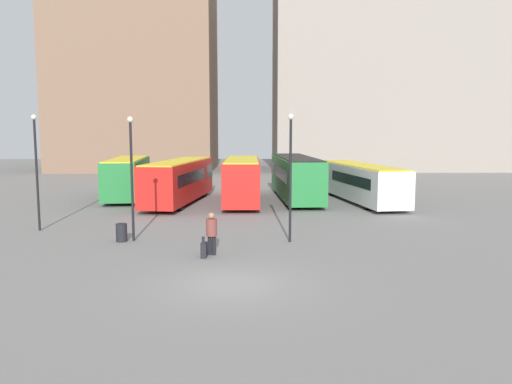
{
  "coord_description": "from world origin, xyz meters",
  "views": [
    {
      "loc": [
        0.64,
        -16.41,
        5.11
      ],
      "look_at": [
        1.06,
        14.26,
        1.43
      ],
      "focal_mm": 35.0,
      "sensor_mm": 36.0,
      "label": 1
    }
  ],
  "objects": [
    {
      "name": "lamp_post_1",
      "position": [
        -10.35,
        9.44,
        3.52
      ],
      "size": [
        0.28,
        0.28,
        6.02
      ],
      "color": "black",
      "rests_on": "ground_plane"
    },
    {
      "name": "suitcase",
      "position": [
        -1.22,
        3.62,
        0.32
      ],
      "size": [
        0.26,
        0.45,
        0.91
      ],
      "rotation": [
        0.0,
        0.0,
        1.49
      ],
      "color": "black",
      "rests_on": "ground_plane"
    },
    {
      "name": "lamp_post_2",
      "position": [
        2.54,
        6.51,
        3.49
      ],
      "size": [
        0.28,
        0.28,
        5.96
      ],
      "color": "black",
      "rests_on": "ground_plane"
    },
    {
      "name": "building_block_right",
      "position": [
        20.06,
        53.55,
        12.3
      ],
      "size": [
        31.73,
        14.34,
        24.6
      ],
      "color": "gray",
      "rests_on": "ground_plane"
    },
    {
      "name": "building_block_left",
      "position": [
        -14.61,
        53.55,
        18.93
      ],
      "size": [
        20.84,
        16.45,
        37.86
      ],
      "color": "#7F604C",
      "rests_on": "ground_plane"
    },
    {
      "name": "bus_1",
      "position": [
        -4.42,
        19.69,
        1.68
      ],
      "size": [
        4.0,
        11.73,
        3.08
      ],
      "rotation": [
        0.0,
        0.0,
        1.44
      ],
      "color": "red",
      "rests_on": "ground_plane"
    },
    {
      "name": "bus_0",
      "position": [
        -8.86,
        22.51,
        1.68
      ],
      "size": [
        3.41,
        10.22,
        3.1
      ],
      "rotation": [
        0.0,
        0.0,
        1.67
      ],
      "color": "#237A38",
      "rests_on": "ground_plane"
    },
    {
      "name": "trash_bin",
      "position": [
        -5.38,
        6.72,
        0.42
      ],
      "size": [
        0.52,
        0.52,
        0.85
      ],
      "color": "black",
      "rests_on": "ground_plane"
    },
    {
      "name": "ground_plane",
      "position": [
        0.0,
        0.0,
        0.0
      ],
      "size": [
        160.0,
        160.0,
        0.0
      ],
      "primitive_type": "plane",
      "color": "slate"
    },
    {
      "name": "lamp_post_0",
      "position": [
        -4.85,
        6.87,
        3.43
      ],
      "size": [
        0.28,
        0.28,
        5.84
      ],
      "color": "black",
      "rests_on": "ground_plane"
    },
    {
      "name": "bus_4",
      "position": [
        8.84,
        20.29,
        1.52
      ],
      "size": [
        4.24,
        12.7,
        2.77
      ],
      "rotation": [
        0.0,
        0.0,
        1.71
      ],
      "color": "silver",
      "rests_on": "ground_plane"
    },
    {
      "name": "bus_2",
      "position": [
        0.12,
        19.66,
        1.74
      ],
      "size": [
        2.49,
        10.3,
        3.21
      ],
      "rotation": [
        0.0,
        0.0,
        1.57
      ],
      "color": "red",
      "rests_on": "ground_plane"
    },
    {
      "name": "traveler",
      "position": [
        -0.94,
        4.06,
        1.07
      ],
      "size": [
        0.5,
        0.5,
        1.8
      ],
      "rotation": [
        0.0,
        0.0,
        1.49
      ],
      "color": "black",
      "rests_on": "ground_plane"
    },
    {
      "name": "bus_3",
      "position": [
        4.2,
        21.79,
        1.77
      ],
      "size": [
        3.15,
        12.45,
        3.26
      ],
      "rotation": [
        0.0,
        0.0,
        1.62
      ],
      "color": "#237A38",
      "rests_on": "ground_plane"
    }
  ]
}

